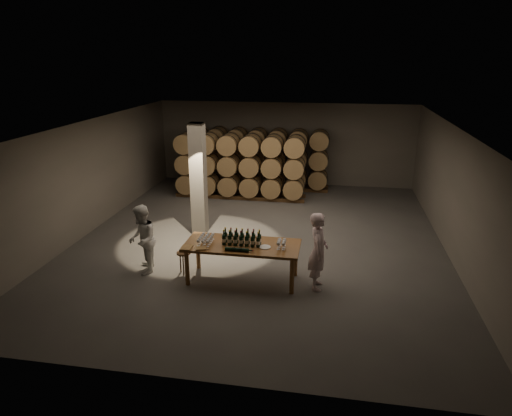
% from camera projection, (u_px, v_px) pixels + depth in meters
% --- Properties ---
extents(room, '(12.00, 12.00, 12.00)m').
position_uv_depth(room, '(198.00, 180.00, 12.86)').
color(room, '#565350').
rests_on(room, ground).
extents(tasting_table, '(2.60, 1.10, 0.90)m').
position_uv_depth(tasting_table, '(242.00, 248.00, 10.31)').
color(tasting_table, brown).
rests_on(tasting_table, ground).
extents(barrel_stack_back, '(5.48, 0.95, 2.31)m').
position_uv_depth(barrel_stack_back, '(257.00, 157.00, 17.52)').
color(barrel_stack_back, '#54341C').
rests_on(barrel_stack_back, ground).
extents(barrel_stack_front, '(4.70, 0.95, 2.31)m').
position_uv_depth(barrel_stack_front, '(240.00, 165.00, 16.28)').
color(barrel_stack_front, '#54341C').
rests_on(barrel_stack_front, ground).
extents(bottle_cluster, '(0.87, 0.24, 0.36)m').
position_uv_depth(bottle_cluster, '(242.00, 239.00, 10.21)').
color(bottle_cluster, black).
rests_on(bottle_cluster, tasting_table).
extents(lying_bottles, '(0.63, 0.08, 0.08)m').
position_uv_depth(lying_bottles, '(237.00, 250.00, 9.89)').
color(lying_bottles, black).
rests_on(lying_bottles, tasting_table).
extents(glass_cluster_left, '(0.30, 0.52, 0.16)m').
position_uv_depth(glass_cluster_left, '(206.00, 238.00, 10.33)').
color(glass_cluster_left, silver).
rests_on(glass_cluster_left, tasting_table).
extents(glass_cluster_right, '(0.20, 0.31, 0.18)m').
position_uv_depth(glass_cluster_right, '(282.00, 242.00, 10.06)').
color(glass_cluster_right, silver).
rests_on(glass_cluster_right, tasting_table).
extents(plate, '(0.26, 0.26, 0.01)m').
position_uv_depth(plate, '(265.00, 247.00, 10.10)').
color(plate, white).
rests_on(plate, tasting_table).
extents(notebook_near, '(0.27, 0.25, 0.03)m').
position_uv_depth(notebook_near, '(201.00, 248.00, 10.02)').
color(notebook_near, olive).
rests_on(notebook_near, tasting_table).
extents(notebook_corner, '(0.25, 0.31, 0.03)m').
position_uv_depth(notebook_corner, '(187.00, 247.00, 10.07)').
color(notebook_corner, olive).
rests_on(notebook_corner, tasting_table).
extents(pen, '(0.12, 0.05, 0.01)m').
position_uv_depth(pen, '(206.00, 250.00, 9.97)').
color(pen, black).
rests_on(pen, tasting_table).
extents(stool, '(0.33, 0.33, 0.54)m').
position_uv_depth(stool, '(184.00, 256.00, 10.75)').
color(stool, '#54341C').
rests_on(stool, ground).
extents(person_man, '(0.44, 0.66, 1.77)m').
position_uv_depth(person_man, '(318.00, 251.00, 9.96)').
color(person_man, silver).
rests_on(person_man, ground).
extents(person_woman, '(0.86, 0.97, 1.67)m').
position_uv_depth(person_woman, '(142.00, 240.00, 10.70)').
color(person_woman, white).
rests_on(person_woman, ground).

